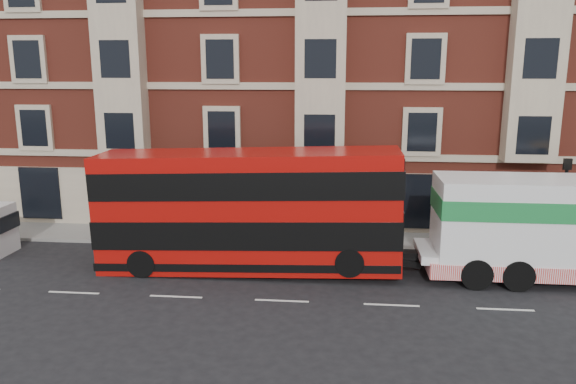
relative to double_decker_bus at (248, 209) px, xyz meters
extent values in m
plane|color=black|center=(1.74, -3.13, -2.68)|extent=(120.00, 120.00, 0.00)
cube|color=slate|center=(1.74, 4.37, -2.60)|extent=(90.00, 3.00, 0.15)
cube|color=maroon|center=(2.24, 11.87, 6.32)|extent=(45.00, 12.00, 18.00)
cylinder|color=black|center=(-4.26, 3.07, -0.53)|extent=(0.14, 0.14, 4.00)
cube|color=black|center=(-4.26, 3.07, 1.57)|extent=(0.35, 0.15, 0.50)
cylinder|color=black|center=(13.74, 3.07, -0.53)|extent=(0.14, 0.14, 4.00)
cube|color=black|center=(13.74, 3.07, 1.57)|extent=(0.35, 0.15, 0.50)
cube|color=#A40D09|center=(0.00, 0.00, -0.07)|extent=(12.44, 2.78, 4.89)
cube|color=black|center=(0.00, 0.00, -0.79)|extent=(12.48, 2.84, 1.17)
cube|color=black|center=(0.00, 0.00, 1.21)|extent=(12.48, 2.84, 1.11)
cylinder|color=black|center=(-4.22, -1.26, -2.10)|extent=(1.16, 0.36, 1.16)
cylinder|color=black|center=(-4.22, 1.26, -2.10)|extent=(1.16, 0.36, 1.16)
cylinder|color=black|center=(4.22, -1.26, -1.77)|extent=(1.16, 0.36, 1.16)
cylinder|color=black|center=(4.22, 1.26, -1.77)|extent=(1.16, 0.36, 1.16)
cube|color=white|center=(12.00, 0.00, -1.62)|extent=(10.00, 2.56, 0.33)
cube|color=white|center=(10.67, 0.00, -0.12)|extent=(6.00, 2.78, 3.22)
cube|color=#1B7C39|center=(10.67, 0.00, 0.43)|extent=(6.06, 2.82, 0.78)
cube|color=red|center=(11.78, 0.00, -2.01)|extent=(8.89, 2.84, 0.61)
cylinder|color=black|center=(10.67, -1.26, -2.07)|extent=(1.22, 0.44, 1.22)
cylinder|color=black|center=(10.67, 1.26, -2.07)|extent=(1.22, 0.44, 1.22)
cylinder|color=black|center=(9.11, -1.26, -2.07)|extent=(1.22, 0.44, 1.22)
cylinder|color=black|center=(9.11, 1.26, -2.07)|extent=(1.22, 0.44, 1.22)
cylinder|color=black|center=(-12.06, 1.77, -2.34)|extent=(0.67, 0.24, 0.67)
imported|color=#251D3A|center=(-7.51, 3.19, -1.62)|extent=(0.79, 0.75, 1.82)
camera|label=1|loc=(3.81, -22.32, 5.76)|focal=35.00mm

